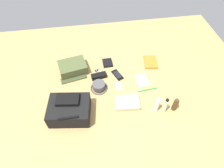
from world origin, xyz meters
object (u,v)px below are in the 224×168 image
at_px(toothpaste_tube, 157,105).
at_px(folded_towel, 127,103).
at_px(cell_phone, 117,75).
at_px(media_player, 119,86).
at_px(toothbrush, 146,90).
at_px(bucket_hat, 99,86).
at_px(cologne_bottle, 175,105).
at_px(wristwatch, 99,70).
at_px(paperback_novel, 151,62).
at_px(toiletry_pouch, 73,68).
at_px(notepad, 142,81).
at_px(wallet, 108,63).
at_px(lotion_bottle, 165,106).
at_px(sunglasses_case, 99,76).
at_px(backpack, 69,110).

distance_m(toothpaste_tube, folded_towel, 0.24).
distance_m(cell_phone, media_player, 0.14).
xyz_separation_m(toothpaste_tube, toothbrush, (0.02, -0.21, -0.07)).
distance_m(bucket_hat, cologne_bottle, 0.66).
distance_m(cologne_bottle, wristwatch, 0.77).
bearing_deg(paperback_novel, folded_towel, 53.72).
height_order(toiletry_pouch, cologne_bottle, cologne_bottle).
relative_size(cologne_bottle, toothpaste_tube, 0.75).
distance_m(bucket_hat, notepad, 0.40).
relative_size(toothpaste_tube, wallet, 1.52).
bearing_deg(toothbrush, lotion_bottle, 109.49).
height_order(paperback_novel, toothbrush, toothbrush).
relative_size(cell_phone, sunglasses_case, 1.05).
distance_m(cologne_bottle, toothpaste_tube, 0.15).
distance_m(cologne_bottle, paperback_novel, 0.56).
relative_size(toothpaste_tube, media_player, 1.85).
distance_m(lotion_bottle, sunglasses_case, 0.66).
xyz_separation_m(toiletry_pouch, notepad, (-0.62, 0.22, -0.04)).
bearing_deg(notepad, toiletry_pouch, -26.14).
bearing_deg(cell_phone, lotion_bottle, 124.69).
height_order(toiletry_pouch, toothpaste_tube, toothpaste_tube).
relative_size(bucket_hat, toothbrush, 0.87).
bearing_deg(toiletry_pouch, notepad, 160.16).
relative_size(toothpaste_tube, toothbrush, 0.95).
bearing_deg(wristwatch, folded_towel, 114.84).
bearing_deg(toiletry_pouch, folded_towel, 134.12).
bearing_deg(bucket_hat, toothpaste_tube, 145.40).
distance_m(media_player, notepad, 0.22).
xyz_separation_m(media_player, folded_towel, (-0.03, 0.19, 0.01)).
height_order(notepad, folded_towel, folded_towel).
xyz_separation_m(lotion_bottle, notepad, (0.09, -0.34, -0.07)).
xyz_separation_m(toothpaste_tube, cell_phone, (0.24, -0.43, -0.07)).
bearing_deg(toothbrush, media_player, -18.29).
bearing_deg(media_player, notepad, -172.01).
distance_m(paperback_novel, media_player, 0.44).
bearing_deg(cologne_bottle, toothpaste_tube, -2.81).
height_order(lotion_bottle, media_player, lotion_bottle).
bearing_deg(lotion_bottle, media_player, -44.25).
bearing_deg(backpack, lotion_bottle, 173.88).
bearing_deg(cologne_bottle, toothbrush, -52.53).
height_order(backpack, wallet, backpack).
height_order(paperback_novel, sunglasses_case, sunglasses_case).
bearing_deg(paperback_novel, media_player, 35.10).
bearing_deg(cologne_bottle, sunglasses_case, -37.46).
xyz_separation_m(toiletry_pouch, media_player, (-0.40, 0.26, -0.04)).
distance_m(wallet, sunglasses_case, 0.20).
bearing_deg(sunglasses_case, toiletry_pouch, -34.73).
relative_size(backpack, sunglasses_case, 2.46).
bearing_deg(wallet, folded_towel, 99.29).
xyz_separation_m(paperback_novel, sunglasses_case, (0.53, 0.12, 0.01)).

